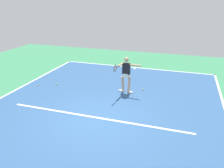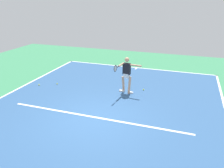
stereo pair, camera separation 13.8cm
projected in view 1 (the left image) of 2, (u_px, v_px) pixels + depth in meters
name	position (u px, v px, depth m)	size (l,w,h in m)	color
ground_plane	(94.00, 119.00, 8.37)	(22.56, 22.56, 0.00)	#388456
court_surface	(94.00, 119.00, 8.37)	(9.46, 13.79, 0.00)	#2D5484
court_line_baseline_near	(135.00, 68.00, 14.44)	(9.46, 0.10, 0.01)	white
court_line_service	(96.00, 117.00, 8.47)	(7.09, 0.10, 0.01)	white
court_line_centre_mark	(135.00, 68.00, 14.26)	(0.10, 0.30, 0.01)	white
tennis_player	(126.00, 73.00, 10.32)	(1.04, 1.14, 1.71)	tan
tennis_ball_centre_court	(56.00, 84.00, 11.62)	(0.07, 0.07, 0.07)	yellow
tennis_ball_far_corner	(38.00, 85.00, 11.46)	(0.07, 0.07, 0.07)	yellow
tennis_ball_by_sideline	(143.00, 89.00, 10.94)	(0.07, 0.07, 0.07)	#CCE033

